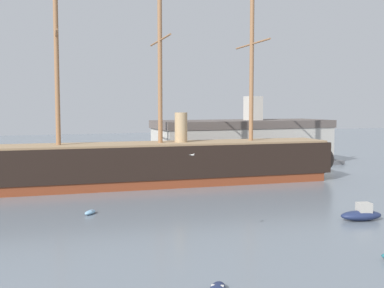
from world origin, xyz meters
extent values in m
cube|color=brown|center=(0.20, 55.60, 0.73)|extent=(56.26, 12.09, 1.45)
cube|color=black|center=(0.20, 55.60, 4.05)|extent=(58.60, 12.59, 5.19)
ellipsoid|color=black|center=(26.89, 53.81, 3.32)|extent=(10.97, 8.53, 6.65)
cube|color=#9E7F5B|center=(0.20, 55.60, 6.80)|extent=(57.39, 11.82, 0.31)
cylinder|color=#936642|center=(-15.75, 56.67, 20.14)|extent=(0.73, 0.73, 27.00)
cylinder|color=#936642|center=(-15.75, 56.67, 23.38)|extent=(1.22, 13.94, 0.29)
cylinder|color=#936642|center=(0.20, 55.60, 20.14)|extent=(0.73, 0.73, 27.00)
cylinder|color=#936642|center=(0.20, 55.60, 23.38)|extent=(1.22, 13.94, 0.29)
cylinder|color=#936642|center=(16.16, 54.53, 20.14)|extent=(0.73, 0.73, 27.00)
cylinder|color=#936642|center=(16.16, 54.53, 23.38)|extent=(1.22, 13.94, 0.29)
cylinder|color=tan|center=(3.68, 55.37, 9.24)|extent=(2.08, 2.08, 5.19)
cube|color=beige|center=(-9.04, 11.06, 0.50)|extent=(0.87, 0.66, 0.09)
ellipsoid|color=#1E284C|center=(14.55, 24.47, 0.56)|extent=(5.12, 2.94, 1.12)
cube|color=#B2ADA3|center=(14.88, 24.40, 1.46)|extent=(1.71, 1.58, 1.12)
ellipsoid|color=#7FB2D6|center=(-13.80, 38.32, 0.24)|extent=(1.96, 2.16, 0.48)
cube|color=#4C4C51|center=(-13.80, 38.32, 0.42)|extent=(0.71, 0.61, 0.07)
ellipsoid|color=#7FB2D6|center=(3.93, 65.82, 0.37)|extent=(3.30, 2.96, 0.74)
cube|color=#4C4C51|center=(3.76, 65.95, 0.96)|extent=(1.28, 1.26, 0.74)
cube|color=#565659|center=(24.97, 75.14, 0.40)|extent=(42.03, 15.96, 0.80)
cube|color=#BCB7AD|center=(24.97, 75.14, 4.45)|extent=(38.21, 13.30, 7.30)
cube|color=#5B514C|center=(24.97, 75.14, 8.92)|extent=(38.98, 13.57, 1.65)
cube|color=#BCB7AD|center=(27.39, 75.14, 12.36)|extent=(3.20, 3.20, 5.22)
ellipsoid|color=silver|center=(-6.98, 21.73, 8.54)|extent=(0.30, 0.31, 0.11)
sphere|color=silver|center=(-6.84, 21.59, 8.55)|extent=(0.09, 0.09, 0.09)
cube|color=#ADA89E|center=(-6.77, 21.93, 8.56)|extent=(0.41, 0.40, 0.10)
cube|color=#ADA89E|center=(-7.18, 21.54, 8.56)|extent=(0.41, 0.40, 0.10)
camera|label=1|loc=(-21.99, -18.50, 13.06)|focal=44.51mm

